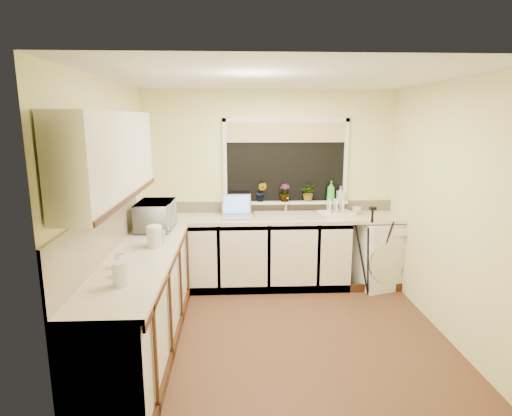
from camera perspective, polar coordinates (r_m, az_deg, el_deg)
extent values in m
plane|color=#573122|center=(4.46, 3.34, -16.10)|extent=(3.20, 3.20, 0.00)
plane|color=white|center=(3.95, 3.79, 17.07)|extent=(3.20, 3.20, 0.00)
plane|color=#F1EBA0|center=(5.50, 1.85, 2.85)|extent=(3.20, 0.00, 3.20)
plane|color=#F1EBA0|center=(2.60, 7.18, -7.74)|extent=(3.20, 0.00, 3.20)
plane|color=#F1EBA0|center=(4.17, -18.86, -0.75)|extent=(0.00, 3.00, 3.00)
plane|color=#F1EBA0|center=(4.50, 24.27, -0.29)|extent=(0.00, 3.00, 3.00)
cube|color=silver|center=(5.38, -1.43, -6.09)|extent=(2.55, 0.60, 0.86)
cube|color=silver|center=(4.07, -15.10, -12.66)|extent=(0.54, 2.40, 0.86)
cube|color=beige|center=(5.27, 2.08, -1.38)|extent=(3.20, 0.60, 0.04)
cube|color=beige|center=(3.91, -15.46, -6.64)|extent=(0.60, 2.40, 0.04)
cube|color=silver|center=(3.61, -18.97, 6.61)|extent=(0.28, 1.90, 0.70)
cube|color=beige|center=(3.91, -19.78, -3.15)|extent=(0.02, 2.40, 0.45)
cube|color=beige|center=(5.53, 1.84, 0.22)|extent=(3.20, 0.02, 0.14)
cube|color=black|center=(5.46, 3.99, 6.20)|extent=(1.50, 0.02, 1.00)
cube|color=tan|center=(5.41, 4.08, 10.13)|extent=(1.50, 0.02, 0.25)
cube|color=white|center=(5.48, 3.98, 0.78)|extent=(1.60, 0.14, 0.03)
cube|color=tan|center=(5.28, 4.25, -1.00)|extent=(0.82, 0.46, 0.03)
cylinder|color=silver|center=(5.44, 4.04, 0.52)|extent=(0.03, 0.03, 0.24)
cube|color=white|center=(5.63, 16.15, -5.81)|extent=(0.74, 0.73, 0.84)
cube|color=#97979E|center=(5.18, -2.61, -1.28)|extent=(0.37, 0.27, 0.02)
cube|color=#5086DA|center=(5.31, -2.65, 0.52)|extent=(0.36, 0.08, 0.25)
cylinder|color=silver|center=(4.14, -13.48, -3.79)|extent=(0.15, 0.15, 0.19)
cube|color=white|center=(5.34, 10.77, -0.86)|extent=(0.45, 0.37, 0.06)
cylinder|color=silver|center=(3.28, -17.71, -8.41)|extent=(0.12, 0.12, 0.17)
cylinder|color=white|center=(3.68, -17.82, -6.73)|extent=(0.08, 0.08, 0.11)
imported|color=white|center=(4.79, -13.32, -0.96)|extent=(0.38, 0.56, 0.30)
imported|color=#999999|center=(5.41, 0.74, 2.17)|extent=(0.17, 0.15, 0.25)
imported|color=#999999|center=(5.43, 3.89, 2.07)|extent=(0.13, 0.13, 0.23)
imported|color=#999999|center=(5.49, 7.10, 2.07)|extent=(0.25, 0.23, 0.22)
imported|color=green|center=(5.53, 10.03, 2.27)|extent=(0.11, 0.11, 0.26)
imported|color=#999999|center=(5.57, 11.28, 1.90)|extent=(0.09, 0.10, 0.19)
imported|color=silver|center=(5.56, 13.38, -0.30)|extent=(0.13, 0.13, 0.09)
imported|color=beige|center=(3.49, -17.73, -7.98)|extent=(0.10, 0.10, 0.08)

